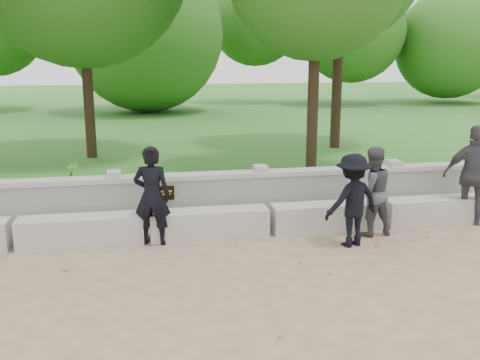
% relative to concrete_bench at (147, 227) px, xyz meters
% --- Properties ---
extents(ground, '(80.00, 80.00, 0.00)m').
position_rel_concrete_bench_xyz_m(ground, '(-0.00, -1.90, -0.22)').
color(ground, tan).
rests_on(ground, ground).
extents(lawn, '(40.00, 22.00, 0.25)m').
position_rel_concrete_bench_xyz_m(lawn, '(-0.00, 12.10, -0.10)').
color(lawn, '#2E6C26').
rests_on(lawn, ground).
extents(concrete_bench, '(11.90, 0.45, 0.45)m').
position_rel_concrete_bench_xyz_m(concrete_bench, '(0.00, 0.00, 0.00)').
color(concrete_bench, '#B6B3AC').
rests_on(concrete_bench, ground).
extents(parapet_wall, '(12.50, 0.35, 0.90)m').
position_rel_concrete_bench_xyz_m(parapet_wall, '(0.00, 0.70, 0.24)').
color(parapet_wall, '#ABA8A1').
rests_on(parapet_wall, ground).
extents(man_main, '(0.63, 0.58, 1.55)m').
position_rel_concrete_bench_xyz_m(man_main, '(0.10, -0.17, 0.55)').
color(man_main, black).
rests_on(man_main, ground).
extents(visitor_left, '(0.76, 0.62, 1.46)m').
position_rel_concrete_bench_xyz_m(visitor_left, '(3.59, -0.37, 0.50)').
color(visitor_left, '#45444A').
rests_on(visitor_left, ground).
extents(visitor_mid, '(1.04, 0.78, 1.44)m').
position_rel_concrete_bench_xyz_m(visitor_mid, '(3.09, -0.79, 0.49)').
color(visitor_mid, black).
rests_on(visitor_mid, ground).
extents(visitor_right, '(1.09, 0.82, 1.73)m').
position_rel_concrete_bench_xyz_m(visitor_right, '(5.56, -0.16, 0.64)').
color(visitor_right, '#3F3E43').
rests_on(visitor_right, ground).
extents(shrub_b, '(0.36, 0.38, 0.55)m').
position_rel_concrete_bench_xyz_m(shrub_b, '(-0.31, 1.40, 0.30)').
color(shrub_b, '#438A2F').
rests_on(shrub_b, lawn).
extents(shrub_c, '(0.66, 0.67, 0.56)m').
position_rel_concrete_bench_xyz_m(shrub_c, '(5.16, 1.40, 0.31)').
color(shrub_c, '#438A2F').
rests_on(shrub_c, lawn).
extents(shrub_d, '(0.48, 0.49, 0.68)m').
position_rel_concrete_bench_xyz_m(shrub_d, '(-1.35, 1.90, 0.36)').
color(shrub_d, '#438A2F').
rests_on(shrub_d, lawn).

